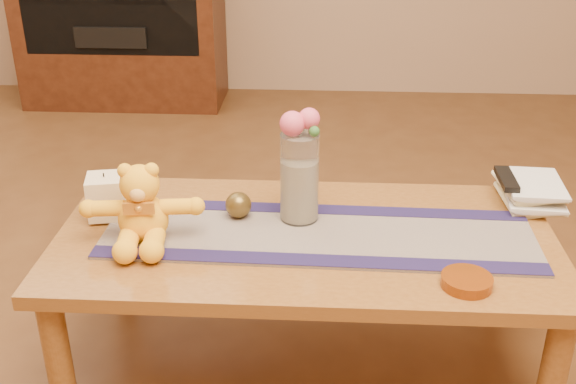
# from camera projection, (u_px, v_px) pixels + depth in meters

# --- Properties ---
(floor) EXTENTS (5.50, 5.50, 0.00)m
(floor) POSITION_uv_depth(u_px,v_px,m) (304.00, 361.00, 2.15)
(floor) COLOR #502F16
(floor) RESTS_ON ground
(coffee_table_top) EXTENTS (1.40, 0.70, 0.04)m
(coffee_table_top) POSITION_uv_depth(u_px,v_px,m) (306.00, 240.00, 1.96)
(coffee_table_top) COLOR brown
(coffee_table_top) RESTS_ON floor
(table_leg_fl) EXTENTS (0.07, 0.07, 0.41)m
(table_leg_fl) POSITION_uv_depth(u_px,v_px,m) (59.00, 362.00, 1.83)
(table_leg_fl) COLOR brown
(table_leg_fl) RESTS_ON floor
(table_leg_fr) EXTENTS (0.07, 0.07, 0.41)m
(table_leg_fr) POSITION_uv_depth(u_px,v_px,m) (552.00, 381.00, 1.77)
(table_leg_fr) COLOR brown
(table_leg_fr) RESTS_ON floor
(table_leg_bl) EXTENTS (0.07, 0.07, 0.41)m
(table_leg_bl) POSITION_uv_depth(u_px,v_px,m) (119.00, 250.00, 2.35)
(table_leg_bl) COLOR brown
(table_leg_bl) RESTS_ON floor
(table_leg_br) EXTENTS (0.07, 0.07, 0.41)m
(table_leg_br) POSITION_uv_depth(u_px,v_px,m) (502.00, 261.00, 2.29)
(table_leg_br) COLOR brown
(table_leg_br) RESTS_ON floor
(persian_runner) EXTENTS (1.21, 0.38, 0.01)m
(persian_runner) POSITION_uv_depth(u_px,v_px,m) (318.00, 234.00, 1.94)
(persian_runner) COLOR #1B1742
(persian_runner) RESTS_ON coffee_table_top
(runner_border_near) EXTENTS (1.20, 0.09, 0.00)m
(runner_border_near) POSITION_uv_depth(u_px,v_px,m) (316.00, 260.00, 1.81)
(runner_border_near) COLOR #1B153F
(runner_border_near) RESTS_ON persian_runner
(runner_border_far) EXTENTS (1.20, 0.09, 0.00)m
(runner_border_far) POSITION_uv_depth(u_px,v_px,m) (320.00, 209.00, 2.07)
(runner_border_far) COLOR #1B153F
(runner_border_far) RESTS_ON persian_runner
(teddy_bear) EXTENTS (0.34, 0.29, 0.21)m
(teddy_bear) POSITION_uv_depth(u_px,v_px,m) (142.00, 203.00, 1.87)
(teddy_bear) COLOR yellow
(teddy_bear) RESTS_ON persian_runner
(pillar_candle) EXTENTS (0.12, 0.12, 0.12)m
(pillar_candle) POSITION_uv_depth(u_px,v_px,m) (106.00, 196.00, 2.01)
(pillar_candle) COLOR beige
(pillar_candle) RESTS_ON persian_runner
(candle_wick) EXTENTS (0.00, 0.00, 0.01)m
(candle_wick) POSITION_uv_depth(u_px,v_px,m) (104.00, 175.00, 1.98)
(candle_wick) COLOR black
(candle_wick) RESTS_ON pillar_candle
(glass_vase) EXTENTS (0.11, 0.11, 0.26)m
(glass_vase) POSITION_uv_depth(u_px,v_px,m) (299.00, 177.00, 1.96)
(glass_vase) COLOR silver
(glass_vase) RESTS_ON persian_runner
(potpourri_fill) EXTENTS (0.09, 0.09, 0.18)m
(potpourri_fill) POSITION_uv_depth(u_px,v_px,m) (299.00, 190.00, 1.98)
(potpourri_fill) COLOR beige
(potpourri_fill) RESTS_ON glass_vase
(rose_left) EXTENTS (0.07, 0.07, 0.07)m
(rose_left) POSITION_uv_depth(u_px,v_px,m) (292.00, 124.00, 1.88)
(rose_left) COLOR #D84C6B
(rose_left) RESTS_ON glass_vase
(rose_right) EXTENTS (0.06, 0.06, 0.06)m
(rose_right) POSITION_uv_depth(u_px,v_px,m) (309.00, 119.00, 1.89)
(rose_right) COLOR #D84C6B
(rose_right) RESTS_ON glass_vase
(blue_flower_back) EXTENTS (0.04, 0.04, 0.04)m
(blue_flower_back) POSITION_uv_depth(u_px,v_px,m) (304.00, 121.00, 1.93)
(blue_flower_back) COLOR #4B499F
(blue_flower_back) RESTS_ON glass_vase
(blue_flower_side) EXTENTS (0.04, 0.04, 0.04)m
(blue_flower_side) POSITION_uv_depth(u_px,v_px,m) (289.00, 125.00, 1.92)
(blue_flower_side) COLOR #4B499F
(blue_flower_side) RESTS_ON glass_vase
(leaf_sprig) EXTENTS (0.03, 0.03, 0.03)m
(leaf_sprig) POSITION_uv_depth(u_px,v_px,m) (314.00, 131.00, 1.88)
(leaf_sprig) COLOR #33662D
(leaf_sprig) RESTS_ON glass_vase
(bronze_ball) EXTENTS (0.08, 0.08, 0.08)m
(bronze_ball) POSITION_uv_depth(u_px,v_px,m) (238.00, 205.00, 2.01)
(bronze_ball) COLOR brown
(bronze_ball) RESTS_ON persian_runner
(book_bottom) EXTENTS (0.18, 0.23, 0.02)m
(book_bottom) POSITION_uv_depth(u_px,v_px,m) (503.00, 200.00, 2.12)
(book_bottom) COLOR #F9F0C0
(book_bottom) RESTS_ON coffee_table_top
(book_lower) EXTENTS (0.19, 0.24, 0.02)m
(book_lower) POSITION_uv_depth(u_px,v_px,m) (505.00, 195.00, 2.11)
(book_lower) COLOR #F9F0C0
(book_lower) RESTS_ON book_bottom
(book_upper) EXTENTS (0.19, 0.24, 0.02)m
(book_upper) POSITION_uv_depth(u_px,v_px,m) (502.00, 188.00, 2.11)
(book_upper) COLOR #F9F0C0
(book_upper) RESTS_ON book_lower
(book_top) EXTENTS (0.18, 0.23, 0.02)m
(book_top) POSITION_uv_depth(u_px,v_px,m) (507.00, 183.00, 2.10)
(book_top) COLOR #F9F0C0
(book_top) RESTS_ON book_upper
(tv_remote) EXTENTS (0.05, 0.16, 0.02)m
(tv_remote) POSITION_uv_depth(u_px,v_px,m) (507.00, 179.00, 2.08)
(tv_remote) COLOR black
(tv_remote) RESTS_ON book_top
(amber_dish) EXTENTS (0.13, 0.13, 0.03)m
(amber_dish) POSITION_uv_depth(u_px,v_px,m) (467.00, 281.00, 1.71)
(amber_dish) COLOR #BF5914
(amber_dish) RESTS_ON coffee_table_top
(media_cabinet) EXTENTS (1.20, 0.50, 1.10)m
(media_cabinet) POSITION_uv_depth(u_px,v_px,m) (121.00, 13.00, 4.19)
(media_cabinet) COLOR black
(media_cabinet) RESTS_ON floor
(cabinet_cavity) EXTENTS (1.02, 0.03, 0.61)m
(cabinet_cavity) POSITION_uv_depth(u_px,v_px,m) (108.00, 2.00, 3.94)
(cabinet_cavity) COLOR black
(cabinet_cavity) RESTS_ON media_cabinet
(stereo_lower) EXTENTS (0.42, 0.28, 0.12)m
(stereo_lower) POSITION_uv_depth(u_px,v_px,m) (117.00, 33.00, 4.12)
(stereo_lower) COLOR black
(stereo_lower) RESTS_ON media_cabinet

